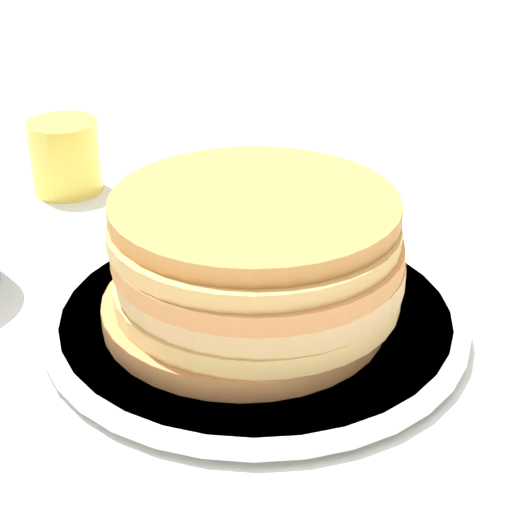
# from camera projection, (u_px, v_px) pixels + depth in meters

# --- Properties ---
(ground_plane) EXTENTS (4.00, 4.00, 0.00)m
(ground_plane) POSITION_uv_depth(u_px,v_px,m) (235.00, 326.00, 0.59)
(ground_plane) COLOR white
(plate) EXTENTS (0.29, 0.29, 0.01)m
(plate) POSITION_uv_depth(u_px,v_px,m) (256.00, 317.00, 0.58)
(plate) COLOR silver
(plate) RESTS_ON ground_plane
(pancake_stack) EXTENTS (0.20, 0.20, 0.08)m
(pancake_stack) POSITION_uv_depth(u_px,v_px,m) (255.00, 260.00, 0.56)
(pancake_stack) COLOR #B67644
(pancake_stack) RESTS_ON plate
(juice_glass) EXTENTS (0.06, 0.06, 0.07)m
(juice_glass) POSITION_uv_depth(u_px,v_px,m) (65.00, 156.00, 0.78)
(juice_glass) COLOR yellow
(juice_glass) RESTS_ON ground_plane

